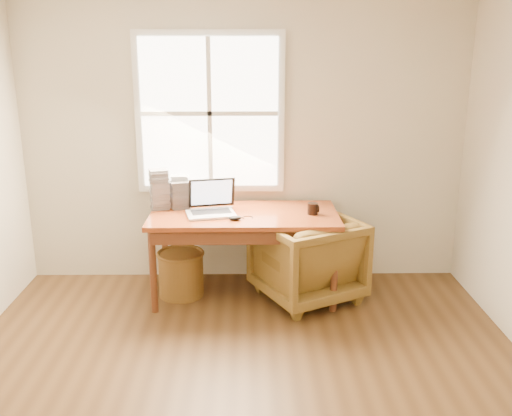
{
  "coord_description": "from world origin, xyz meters",
  "views": [
    {
      "loc": [
        0.04,
        -2.86,
        2.14
      ],
      "look_at": [
        0.1,
        1.65,
        0.84
      ],
      "focal_mm": 40.0,
      "sensor_mm": 36.0,
      "label": 1
    }
  ],
  "objects_px": {
    "desk": "(244,215)",
    "laptop": "(211,200)",
    "coffee_mug": "(313,209)",
    "cd_stack_a": "(180,191)",
    "armchair": "(307,258)",
    "wicker_stool": "(181,274)"
  },
  "relations": [
    {
      "from": "desk",
      "to": "laptop",
      "type": "xyz_separation_m",
      "value": [
        -0.28,
        -0.06,
        0.16
      ]
    },
    {
      "from": "coffee_mug",
      "to": "cd_stack_a",
      "type": "height_order",
      "value": "cd_stack_a"
    },
    {
      "from": "laptop",
      "to": "cd_stack_a",
      "type": "distance_m",
      "value": 0.41
    },
    {
      "from": "laptop",
      "to": "coffee_mug",
      "type": "bearing_deg",
      "value": -11.49
    },
    {
      "from": "desk",
      "to": "armchair",
      "type": "height_order",
      "value": "desk"
    },
    {
      "from": "laptop",
      "to": "desk",
      "type": "bearing_deg",
      "value": -0.1
    },
    {
      "from": "desk",
      "to": "armchair",
      "type": "distance_m",
      "value": 0.66
    },
    {
      "from": "desk",
      "to": "cd_stack_a",
      "type": "relative_size",
      "value": 5.66
    },
    {
      "from": "desk",
      "to": "laptop",
      "type": "relative_size",
      "value": 4.18
    },
    {
      "from": "desk",
      "to": "coffee_mug",
      "type": "height_order",
      "value": "coffee_mug"
    },
    {
      "from": "laptop",
      "to": "wicker_stool",
      "type": "bearing_deg",
      "value": 156.85
    },
    {
      "from": "coffee_mug",
      "to": "desk",
      "type": "bearing_deg",
      "value": -165.64
    },
    {
      "from": "wicker_stool",
      "to": "cd_stack_a",
      "type": "xyz_separation_m",
      "value": [
        -0.01,
        0.24,
        0.7
      ]
    },
    {
      "from": "armchair",
      "to": "coffee_mug",
      "type": "height_order",
      "value": "coffee_mug"
    },
    {
      "from": "desk",
      "to": "laptop",
      "type": "height_order",
      "value": "laptop"
    },
    {
      "from": "laptop",
      "to": "cd_stack_a",
      "type": "height_order",
      "value": "cd_stack_a"
    },
    {
      "from": "armchair",
      "to": "coffee_mug",
      "type": "distance_m",
      "value": 0.44
    },
    {
      "from": "wicker_stool",
      "to": "cd_stack_a",
      "type": "relative_size",
      "value": 1.37
    },
    {
      "from": "laptop",
      "to": "armchair",
      "type": "bearing_deg",
      "value": -14.1
    },
    {
      "from": "desk",
      "to": "laptop",
      "type": "bearing_deg",
      "value": -167.4
    },
    {
      "from": "desk",
      "to": "cd_stack_a",
      "type": "xyz_separation_m",
      "value": [
        -0.57,
        0.23,
        0.16
      ]
    },
    {
      "from": "wicker_stool",
      "to": "coffee_mug",
      "type": "bearing_deg",
      "value": -1.64
    }
  ]
}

